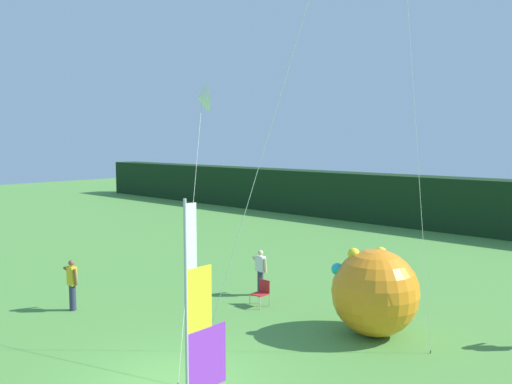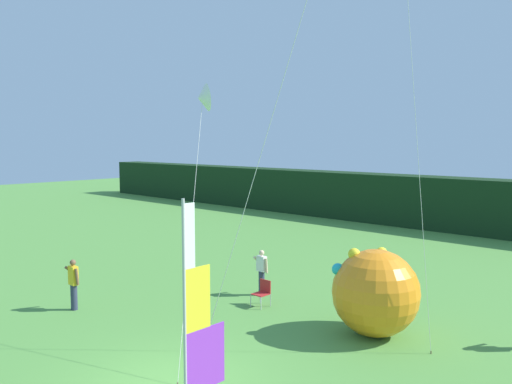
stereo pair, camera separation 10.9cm
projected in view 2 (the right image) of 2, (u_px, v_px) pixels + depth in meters
The scene contains 7 objects.
ground_plane at pixel (169, 383), 12.25m from camera, with size 120.00×120.00×0.00m, color #518E3D.
banner_flag at pixel (197, 323), 9.94m from camera, with size 0.06×1.03×4.61m.
person_near_banner at pixel (262, 271), 19.17m from camera, with size 0.55×0.48×1.68m.
person_far_left at pixel (74, 283), 17.49m from camera, with size 0.55×0.48×1.72m.
inflatable_balloon at pixel (375, 292), 15.16m from camera, with size 2.53×2.53×2.54m.
folding_chair at pixel (263, 291), 17.95m from camera, with size 0.51×0.51×0.89m.
kite_white_delta_1 at pixel (203, 98), 15.39m from camera, with size 3.01×3.44×7.35m.
Camera 2 is at (9.53, -7.17, 5.66)m, focal length 36.74 mm.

